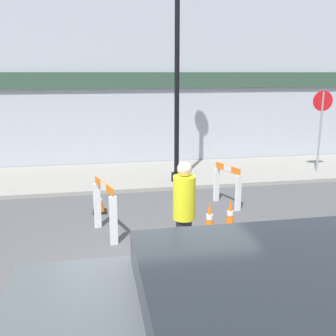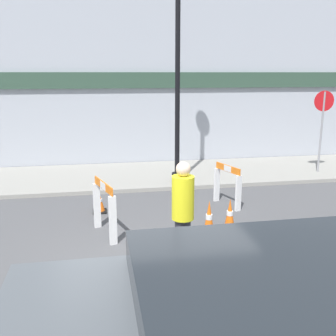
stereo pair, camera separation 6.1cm
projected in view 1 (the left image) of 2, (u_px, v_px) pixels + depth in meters
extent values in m
plane|color=#4C4C4F|center=(148.00, 282.00, 5.86)|extent=(60.00, 60.00, 0.00)
cube|color=gray|center=(121.00, 176.00, 11.63)|extent=(18.00, 3.10, 0.10)
cube|color=#A3A8B2|center=(115.00, 82.00, 12.55)|extent=(18.00, 0.12, 5.50)
cube|color=#2D4738|center=(115.00, 80.00, 12.44)|extent=(16.20, 0.10, 0.50)
cylinder|color=black|center=(176.00, 177.00, 10.89)|extent=(0.29, 0.29, 0.24)
cylinder|color=black|center=(177.00, 79.00, 10.26)|extent=(0.13, 0.13, 5.53)
cylinder|color=gray|center=(320.00, 132.00, 11.74)|extent=(0.06, 0.06, 2.40)
cylinder|color=red|center=(323.00, 101.00, 11.52)|extent=(0.60, 0.07, 0.60)
cube|color=white|center=(97.00, 206.00, 7.81)|extent=(0.14, 0.10, 0.92)
cube|color=white|center=(113.00, 221.00, 7.03)|extent=(0.14, 0.10, 0.92)
cube|color=orange|center=(104.00, 186.00, 7.29)|extent=(0.32, 0.94, 0.15)
cube|color=white|center=(104.00, 186.00, 7.29)|extent=(0.12, 0.29, 0.14)
cube|color=white|center=(238.00, 193.00, 8.79)|extent=(0.14, 0.10, 0.82)
cube|color=white|center=(217.00, 184.00, 9.47)|extent=(0.14, 0.10, 0.82)
cube|color=orange|center=(228.00, 168.00, 9.01)|extent=(0.31, 0.83, 0.15)
cube|color=white|center=(228.00, 168.00, 9.01)|extent=(0.11, 0.26, 0.14)
cube|color=black|center=(100.00, 211.00, 8.77)|extent=(0.30, 0.30, 0.04)
cone|color=orange|center=(99.00, 201.00, 8.71)|extent=(0.23, 0.22, 0.44)
cylinder|color=white|center=(99.00, 200.00, 8.70)|extent=(0.13, 0.13, 0.06)
cube|color=black|center=(209.00, 237.00, 7.42)|extent=(0.30, 0.30, 0.04)
cone|color=orange|center=(210.00, 218.00, 7.33)|extent=(0.23, 0.23, 0.69)
cylinder|color=white|center=(210.00, 217.00, 7.32)|extent=(0.13, 0.13, 0.10)
cube|color=black|center=(230.00, 231.00, 7.69)|extent=(0.30, 0.30, 0.04)
cone|color=orange|center=(230.00, 214.00, 7.61)|extent=(0.23, 0.23, 0.64)
cylinder|color=white|center=(230.00, 213.00, 7.60)|extent=(0.13, 0.13, 0.09)
cylinder|color=#33333D|center=(184.00, 243.00, 6.22)|extent=(0.28, 0.28, 0.82)
cylinder|color=yellow|center=(184.00, 198.00, 6.04)|extent=(0.38, 0.38, 0.68)
sphere|color=beige|center=(184.00, 169.00, 5.93)|extent=(0.25, 0.25, 0.23)
cube|color=#1E2328|center=(305.00, 297.00, 2.81)|extent=(2.35, 1.65, 0.53)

